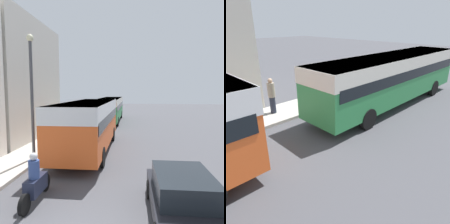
{
  "view_description": "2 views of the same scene",
  "coord_description": "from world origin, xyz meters",
  "views": [
    {
      "loc": [
        0.92,
        -4.03,
        3.74
      ],
      "look_at": [
        -1.0,
        15.85,
        1.82
      ],
      "focal_mm": 35.0,
      "sensor_mm": 36.0,
      "label": 1
    },
    {
      "loc": [
        4.74,
        11.54,
        4.62
      ],
      "look_at": [
        -0.3,
        16.59,
        1.66
      ],
      "focal_mm": 35.0,
      "sensor_mm": 36.0,
      "label": 2
    }
  ],
  "objects": [
    {
      "name": "pedestrian_walking_away",
      "position": [
        -5.22,
        16.68,
        1.11
      ],
      "size": [
        0.37,
        0.37,
        1.86
      ],
      "color": "#232838",
      "rests_on": "sidewalk"
    },
    {
      "name": "bus_following",
      "position": [
        -1.83,
        22.51,
        1.89
      ],
      "size": [
        2.5,
        11.55,
        2.89
      ],
      "color": "#2D8447",
      "rests_on": "ground_plane"
    }
  ]
}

